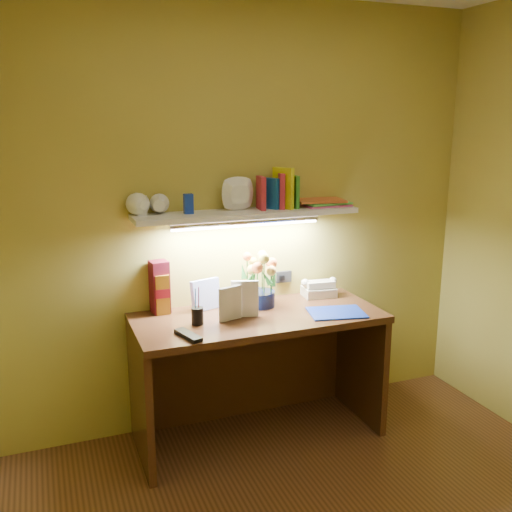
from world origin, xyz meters
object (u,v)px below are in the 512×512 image
Objects in this scene: desk at (258,376)px; flower_bouquet at (260,280)px; desk_clock at (323,289)px; telephone at (319,287)px; whisky_bottle at (162,288)px.

flower_bouquet is (0.07, 0.15, 0.53)m from desk.
desk_clock is (0.44, 0.05, -0.11)m from flower_bouquet.
whisky_bottle is (-0.98, 0.03, 0.09)m from telephone.
desk is 0.69m from desk_clock.
flower_bouquet is at bearing -7.75° from whisky_bottle.
flower_bouquet reaches higher than telephone.
telephone is at bearing 6.72° from flower_bouquet.
desk is 4.80× the size of whisky_bottle.
desk is 0.55m from flower_bouquet.
desk_clock is at bearing 21.45° from desk.
desk is 7.26× the size of telephone.
whisky_bottle reaches higher than desk_clock.
telephone reaches higher than desk_clock.
flower_bouquet reaches higher than desk_clock.
telephone is 2.29× the size of desk_clock.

